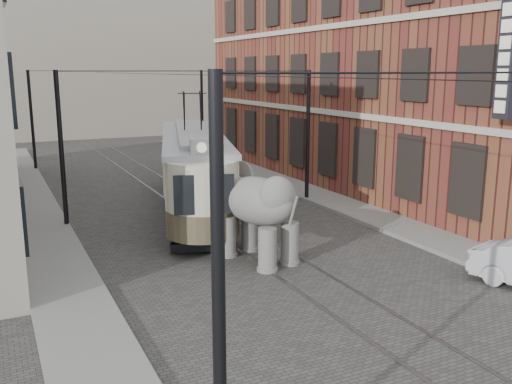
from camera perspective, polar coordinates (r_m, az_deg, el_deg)
ground at (r=19.12m, az=0.81°, el=-6.03°), size 120.00×120.00×0.00m
tram_rails at (r=19.12m, az=0.81°, el=-5.99°), size 1.54×80.00×0.02m
sidewalk_right at (r=22.31m, az=14.79°, el=-3.57°), size 2.00×60.00×0.15m
sidewalk_left at (r=17.38m, az=-18.99°, el=-8.36°), size 2.00×60.00×0.15m
brick_building at (r=31.66m, az=11.77°, el=11.99°), size 8.00×26.00×12.00m
distant_block at (r=56.86m, az=-17.81°, el=12.67°), size 28.00×10.00×14.00m
catenary at (r=22.88m, az=-5.20°, el=4.67°), size 11.00×30.20×6.00m
tram at (r=24.47m, az=-6.33°, el=4.05°), size 6.21×13.02×5.08m
elephant at (r=17.89m, az=0.21°, el=-2.30°), size 3.98×5.47×3.00m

